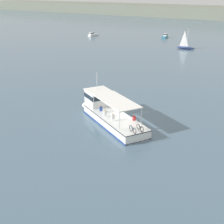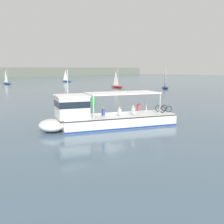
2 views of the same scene
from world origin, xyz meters
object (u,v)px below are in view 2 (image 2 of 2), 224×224
Objects in this scene: sailboat_near_starboard at (7,83)px; sailboat_off_bow at (165,87)px; channel_buoy at (94,100)px; sailboat_far_right at (67,81)px; ferry_main at (102,117)px; sailboat_far_left at (117,86)px.

sailboat_off_bow is (16.78, -51.34, 0.00)m from sailboat_near_starboard.
channel_buoy is at bearing -107.59° from sailboat_near_starboard.
sailboat_far_right is 48.88m from sailboat_off_bow.
sailboat_far_right is 70.37m from channel_buoy.
ferry_main is 2.34× the size of sailboat_near_starboard.
sailboat_far_left is at bearing 37.71° from ferry_main.
sailboat_off_bow is at bearing -71.90° from sailboat_near_starboard.
sailboat_far_left and sailboat_far_right have the same top height.
channel_buoy is (-42.54, -56.06, 0.03)m from sailboat_far_right.
sailboat_far_left is at bearing 33.41° from channel_buoy.
sailboat_far_left is 1.00× the size of sailboat_off_bow.
sailboat_far_left is 35.60m from channel_buoy.
ferry_main reaches higher than channel_buoy.
sailboat_off_bow reaches higher than ferry_main.
sailboat_off_bow is 3.86× the size of channel_buoy.
channel_buoy is at bearing -146.59° from sailboat_far_left.
sailboat_far_right is (23.83, -2.96, 0.00)m from sailboat_near_starboard.
channel_buoy is at bearing 46.54° from ferry_main.
sailboat_far_left and sailboat_near_starboard have the same top height.
sailboat_far_right is 1.00× the size of sailboat_off_bow.
sailboat_off_bow is (47.45, 20.30, -0.47)m from ferry_main.
sailboat_near_starboard is 3.86× the size of channel_buoy.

